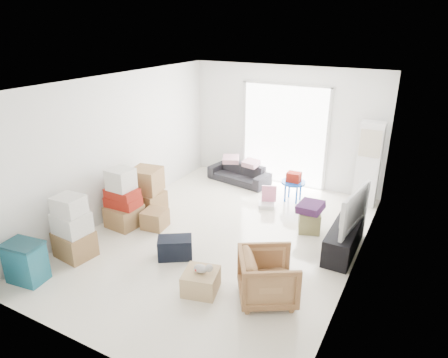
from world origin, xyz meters
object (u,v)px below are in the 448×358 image
ottoman (309,222)px  kids_table (294,181)px  tv_console (344,238)px  sofa (239,170)px  armchair (268,275)px  ac_tower (368,164)px  wood_crate (201,281)px  television (346,222)px  storage_bins (26,262)px

ottoman → kids_table: 1.36m
tv_console → sofa: (-2.89, 1.92, 0.06)m
tv_console → ottoman: tv_console is taller
sofa → armchair: 4.32m
ottoman → ac_tower: bearing=68.8°
armchair → ac_tower: bearing=-39.8°
armchair → kids_table: armchair is taller
ac_tower → kids_table: bearing=-157.5°
tv_console → armchair: (-0.64, -1.77, 0.16)m
tv_console → wood_crate: (-1.53, -2.05, -0.07)m
kids_table → wood_crate: 3.57m
sofa → wood_crate: 4.20m
ac_tower → ottoman: size_ratio=4.66×
sofa → kids_table: kids_table is taller
wood_crate → television: bearing=53.4°
ac_tower → wood_crate: 4.44m
storage_bins → wood_crate: (2.37, 0.99, -0.16)m
tv_console → television: bearing=0.0°
television → kids_table: kids_table is taller
ac_tower → storage_bins: 6.43m
sofa → television: bearing=-24.0°
sofa → ottoman: sofa is taller
storage_bins → television: bearing=38.0°
ac_tower → storage_bins: (-3.85, -5.11, -0.56)m
storage_bins → ac_tower: bearing=53.0°
ac_tower → wood_crate: size_ratio=3.71×
kids_table → ac_tower: bearing=22.5°
ac_tower → television: (0.05, -2.07, -0.34)m
storage_bins → ottoman: bearing=47.0°
ac_tower → sofa: (-2.84, -0.15, -0.58)m
kids_table → armchair: bearing=-76.6°
storage_bins → armchair: bearing=21.4°
tv_console → storage_bins: bearing=-142.0°
sofa → ottoman: (2.19, -1.54, -0.10)m
television → ac_tower: bearing=9.4°
tv_console → sofa: sofa is taller
television → ottoman: (-0.71, 0.37, -0.34)m
television → armchair: armchair is taller
armchair → kids_table: (-0.78, 3.27, 0.07)m
ac_tower → sofa: size_ratio=1.17×
sofa → ottoman: bearing=-25.7°
armchair → kids_table: 3.36m
television → sofa: television is taller
television → kids_table: size_ratio=1.79×
storage_bins → kids_table: size_ratio=0.98×
tv_console → armchair: 1.88m
armchair → wood_crate: size_ratio=1.64×
ac_tower → tv_console: size_ratio=1.28×
ac_tower → storage_bins: size_ratio=2.80×
kids_table → wood_crate: size_ratio=1.35×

